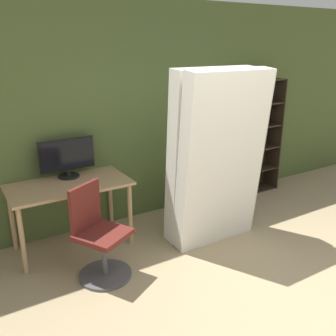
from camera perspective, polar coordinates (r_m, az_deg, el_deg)
ground_plane at (r=3.52m, az=22.01°, el=-21.75°), size 16.00×16.00×0.00m
wall_back at (r=4.82m, az=-2.05°, el=8.45°), size 8.00×0.06×2.70m
desk at (r=4.20m, az=-14.76°, el=-3.55°), size 1.28×0.68×0.76m
monitor at (r=4.30m, az=-15.10°, el=1.62°), size 0.62×0.24×0.44m
office_chair at (r=3.74m, az=-10.48°, el=-10.82°), size 0.60×0.60×0.94m
bookshelf at (r=5.76m, az=12.87°, el=4.47°), size 0.68×0.31×1.70m
mattress_near at (r=4.10m, az=8.28°, el=1.09°), size 1.03×0.38×1.96m
mattress_far at (r=4.26m, az=6.39°, el=1.86°), size 1.03×0.32×1.96m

